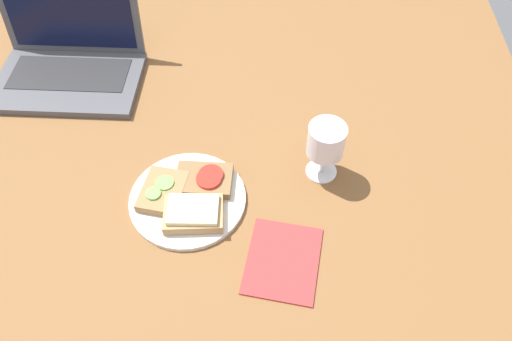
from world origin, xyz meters
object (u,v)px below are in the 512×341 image
sandwich_with_tomato (205,179)px  laptop (69,62)px  napkin (283,260)px  sandwich_with_cucumber (163,191)px  wine_glass (326,143)px  sandwich_with_cheese (193,213)px  plate (188,199)px

sandwich_with_tomato → laptop: bearing=138.3°
sandwich_with_tomato → napkin: 22.48cm
sandwich_with_cucumber → wine_glass: 32.74cm
sandwich_with_cucumber → sandwich_with_cheese: size_ratio=0.97×
plate → wine_glass: size_ratio=1.75×
wine_glass → laptop: size_ratio=0.39×
sandwich_with_tomato → sandwich_with_cucumber: (-7.83, -3.21, -0.11)cm
plate → napkin: plate is taller
laptop → napkin: 70.15cm
plate → napkin: bearing=-33.1°
napkin → sandwich_with_cucumber: bearing=151.4°
wine_glass → napkin: (-7.51, -20.71, -8.77)cm
sandwich_with_cheese → wine_glass: size_ratio=0.90×
laptop → sandwich_with_cheese: bearing=-49.2°
wine_glass → plate: bearing=-162.1°
sandwich_with_tomato → napkin: size_ratio=0.72×
sandwich_with_cheese → laptop: laptop is taller
plate → sandwich_with_cucumber: 5.03cm
wine_glass → napkin: size_ratio=0.83×
sandwich_with_cucumber → sandwich_with_cheese: (6.62, -4.97, 0.44)cm
sandwich_with_cucumber → sandwich_with_cheese: 8.29cm
sandwich_with_cheese → wine_glass: 28.33cm
wine_glass → napkin: 23.72cm
sandwich_with_tomato → laptop: 47.73cm
plate → sandwich_with_tomato: 5.14cm
wine_glass → laptop: (-58.81, 27.00, -5.14)cm
sandwich_with_tomato → sandwich_with_cucumber: sandwich_with_tomato is taller
sandwich_with_tomato → napkin: sandwich_with_tomato is taller
plate → laptop: (-32.57, 35.50, 3.32)cm
sandwich_with_tomato → sandwich_with_cheese: size_ratio=0.96×
sandwich_with_cheese → wine_glass: (24.38, 12.88, 6.51)cm
wine_glass → laptop: 64.91cm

